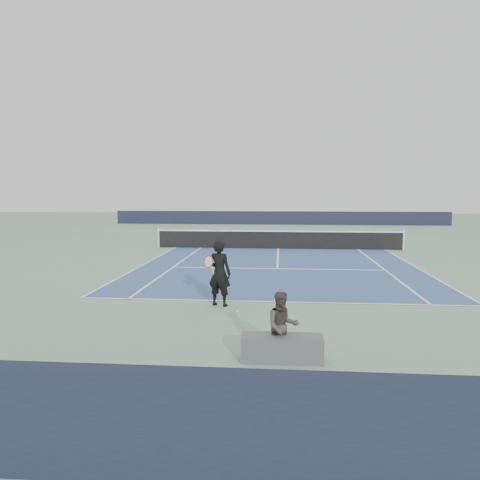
# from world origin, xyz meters

# --- Properties ---
(ground) EXTENTS (80.00, 80.00, 0.00)m
(ground) POSITION_xyz_m (0.00, 0.00, 0.00)
(ground) COLOR gray
(court_surface) EXTENTS (10.97, 23.77, 0.01)m
(court_surface) POSITION_xyz_m (0.00, 0.00, 0.01)
(court_surface) COLOR #365180
(court_surface) RESTS_ON ground
(tennis_net) EXTENTS (12.90, 0.10, 1.07)m
(tennis_net) POSITION_xyz_m (0.00, 0.00, 0.50)
(tennis_net) COLOR silver
(tennis_net) RESTS_ON ground
(windscreen_far) EXTENTS (30.00, 0.25, 1.20)m
(windscreen_far) POSITION_xyz_m (0.00, 17.88, 0.60)
(windscreen_far) COLOR black
(windscreen_far) RESTS_ON ground
(windscreen_near) EXTENTS (30.00, 0.25, 1.20)m
(windscreen_near) POSITION_xyz_m (0.00, -19.88, 0.60)
(windscreen_near) COLOR black
(windscreen_near) RESTS_ON ground
(tennis_player) EXTENTS (0.84, 0.66, 1.75)m
(tennis_player) POSITION_xyz_m (-1.47, -12.39, 0.88)
(tennis_player) COLOR black
(tennis_player) RESTS_ON ground
(tennis_ball) EXTENTS (0.07, 0.07, 0.07)m
(tennis_ball) POSITION_xyz_m (-0.95, -13.11, 0.04)
(tennis_ball) COLOR yellow
(tennis_ball) RESTS_ON ground
(spectator_bench) EXTENTS (1.51, 0.77, 1.25)m
(spectator_bench) POSITION_xyz_m (0.17, -16.29, 0.44)
(spectator_bench) COLOR #505054
(spectator_bench) RESTS_ON ground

